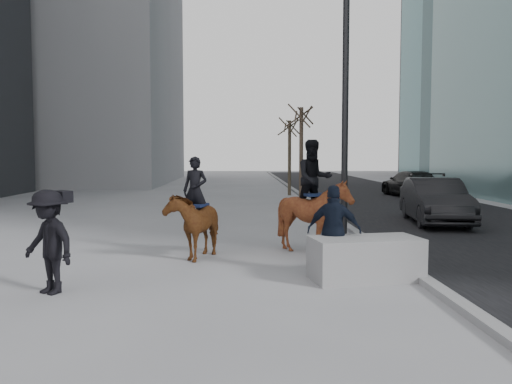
{
  "coord_description": "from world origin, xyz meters",
  "views": [
    {
      "loc": [
        -0.35,
        -10.76,
        2.37
      ],
      "look_at": [
        0.0,
        1.2,
        1.5
      ],
      "focal_mm": 38.0,
      "sensor_mm": 36.0,
      "label": 1
    }
  ],
  "objects_px": {
    "mounted_left": "(195,220)",
    "planter": "(365,259)",
    "mounted_right": "(314,208)",
    "car_near": "(435,201)"
  },
  "relations": [
    {
      "from": "planter",
      "to": "mounted_right",
      "type": "height_order",
      "value": "mounted_right"
    },
    {
      "from": "mounted_left",
      "to": "planter",
      "type": "bearing_deg",
      "value": -34.66
    },
    {
      "from": "mounted_left",
      "to": "mounted_right",
      "type": "distance_m",
      "value": 2.81
    },
    {
      "from": "car_near",
      "to": "mounted_left",
      "type": "xyz_separation_m",
      "value": [
        -7.56,
        -5.63,
        0.09
      ]
    },
    {
      "from": "planter",
      "to": "car_near",
      "type": "distance_m",
      "value": 9.0
    },
    {
      "from": "planter",
      "to": "car_near",
      "type": "xyz_separation_m",
      "value": [
        4.2,
        7.95,
        0.36
      ]
    },
    {
      "from": "car_near",
      "to": "mounted_left",
      "type": "height_order",
      "value": "mounted_left"
    },
    {
      "from": "planter",
      "to": "mounted_right",
      "type": "bearing_deg",
      "value": 102.07
    },
    {
      "from": "planter",
      "to": "mounted_left",
      "type": "relative_size",
      "value": 0.87
    },
    {
      "from": "car_near",
      "to": "mounted_right",
      "type": "relative_size",
      "value": 1.72
    }
  ]
}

